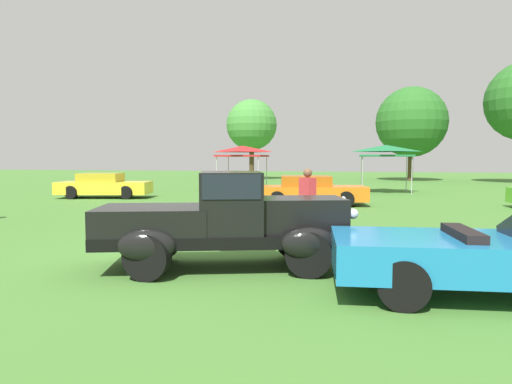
% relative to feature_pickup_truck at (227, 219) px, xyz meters
% --- Properties ---
extents(ground_plane, '(120.00, 120.00, 0.00)m').
position_rel_feature_pickup_truck_xyz_m(ground_plane, '(-0.76, 0.47, -0.87)').
color(ground_plane, '#42752D').
extents(feature_pickup_truck, '(4.58, 2.73, 1.70)m').
position_rel_feature_pickup_truck_xyz_m(feature_pickup_truck, '(0.00, 0.00, 0.00)').
color(feature_pickup_truck, black).
rests_on(feature_pickup_truck, ground_plane).
extents(neighbor_convertible, '(4.70, 2.12, 1.40)m').
position_rel_feature_pickup_truck_xyz_m(neighbor_convertible, '(4.24, -0.76, -0.29)').
color(neighbor_convertible, '#1E7AB7').
rests_on(neighbor_convertible, ground_plane).
extents(show_car_yellow, '(4.66, 2.51, 1.22)m').
position_rel_feature_pickup_truck_xyz_m(show_car_yellow, '(-9.91, 12.42, -0.27)').
color(show_car_yellow, yellow).
rests_on(show_car_yellow, ground_plane).
extents(show_car_orange, '(4.79, 2.49, 1.22)m').
position_rel_feature_pickup_truck_xyz_m(show_car_orange, '(0.34, 11.06, -0.27)').
color(show_car_orange, orange).
rests_on(show_car_orange, ground_plane).
extents(spectator_by_row, '(0.45, 0.46, 1.69)m').
position_rel_feature_pickup_truck_xyz_m(spectator_by_row, '(1.04, 3.58, 0.05)').
color(spectator_by_row, '#9E998E').
rests_on(spectator_by_row, ground_plane).
extents(canopy_tent_left_field, '(2.76, 2.76, 2.71)m').
position_rel_feature_pickup_truck_xyz_m(canopy_tent_left_field, '(-4.45, 18.77, 1.56)').
color(canopy_tent_left_field, '#B7B7BC').
rests_on(canopy_tent_left_field, ground_plane).
extents(canopy_tent_center_field, '(2.88, 2.88, 2.71)m').
position_rel_feature_pickup_truck_xyz_m(canopy_tent_center_field, '(3.86, 19.02, 1.56)').
color(canopy_tent_center_field, '#B7B7BC').
rests_on(canopy_tent_center_field, ground_plane).
extents(treeline_far_left, '(4.68, 4.68, 7.41)m').
position_rel_feature_pickup_truck_xyz_m(treeline_far_left, '(-7.26, 33.37, 4.18)').
color(treeline_far_left, '#47331E').
rests_on(treeline_far_left, ground_plane).
extents(treeline_mid_left, '(6.08, 6.08, 8.15)m').
position_rel_feature_pickup_truck_xyz_m(treeline_mid_left, '(6.90, 33.85, 4.24)').
color(treeline_mid_left, '#47331E').
rests_on(treeline_mid_left, ground_plane).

